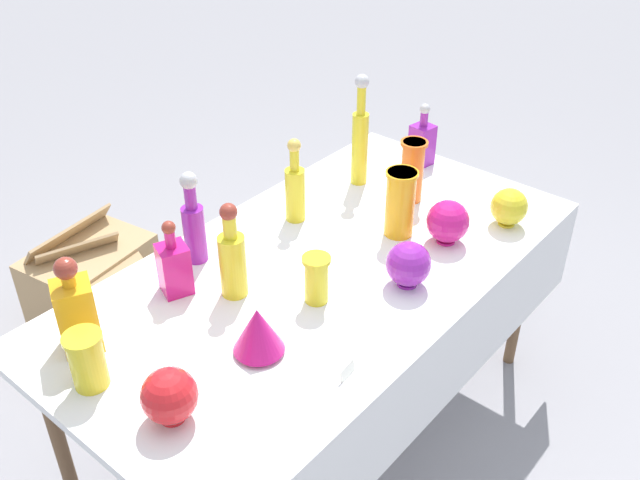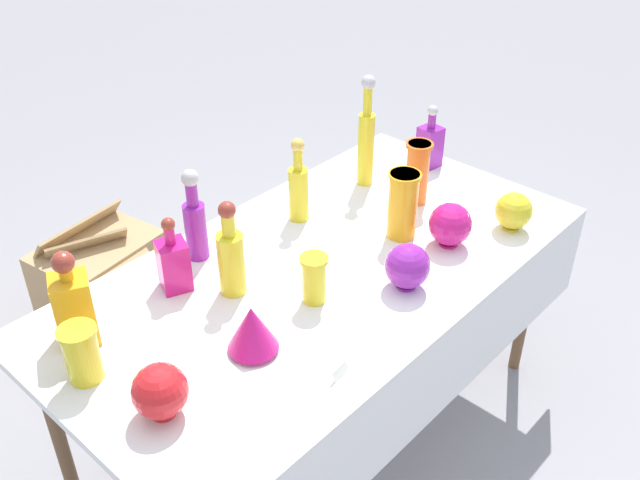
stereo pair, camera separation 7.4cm
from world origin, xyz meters
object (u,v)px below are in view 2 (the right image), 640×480
(tall_bottle_1, at_px, (231,256))
(cardboard_box_behind_right, at_px, (102,278))
(square_decanter_1, at_px, (73,305))
(fluted_vase_0, at_px, (252,328))
(slender_vase_3, at_px, (417,171))
(round_bowl_0, at_px, (160,391))
(round_bowl_1, at_px, (450,224))
(tall_bottle_3, at_px, (298,188))
(cardboard_box_behind_left, at_px, (110,295))
(tall_bottle_0, at_px, (366,139))
(round_bowl_3, at_px, (514,211))
(slender_vase_0, at_px, (403,203))
(slender_vase_2, at_px, (314,277))
(slender_vase_1, at_px, (81,352))
(tall_bottle_2, at_px, (195,221))
(square_decanter_0, at_px, (430,143))
(round_bowl_2, at_px, (407,266))
(square_decanter_2, at_px, (173,262))

(tall_bottle_1, relative_size, cardboard_box_behind_right, 0.57)
(square_decanter_1, bearing_deg, tall_bottle_1, -19.16)
(fluted_vase_0, bearing_deg, slender_vase_3, 8.85)
(square_decanter_1, relative_size, round_bowl_0, 1.98)
(tall_bottle_1, distance_m, round_bowl_1, 0.73)
(tall_bottle_3, xyz_separation_m, cardboard_box_behind_left, (-0.34, 0.82, -0.70))
(tall_bottle_0, bearing_deg, round_bowl_3, -81.01)
(slender_vase_0, relative_size, fluted_vase_0, 1.60)
(slender_vase_2, xyz_separation_m, round_bowl_1, (0.52, -0.13, -0.01))
(slender_vase_1, xyz_separation_m, slender_vase_2, (0.63, -0.22, -0.00))
(tall_bottle_2, bearing_deg, tall_bottle_0, -6.75)
(fluted_vase_0, distance_m, round_bowl_1, 0.79)
(square_decanter_0, relative_size, fluted_vase_0, 1.72)
(square_decanter_1, height_order, fluted_vase_0, square_decanter_1)
(round_bowl_0, height_order, cardboard_box_behind_right, round_bowl_0)
(fluted_vase_0, xyz_separation_m, round_bowl_3, (1.01, -0.20, -0.01))
(tall_bottle_3, bearing_deg, round_bowl_3, -52.83)
(tall_bottle_2, distance_m, slender_vase_1, 0.59)
(square_decanter_0, height_order, square_decanter_1, square_decanter_1)
(slender_vase_2, distance_m, round_bowl_1, 0.53)
(square_decanter_1, relative_size, cardboard_box_behind_left, 0.60)
(cardboard_box_behind_right, bearing_deg, fluted_vase_0, -101.67)
(cardboard_box_behind_left, bearing_deg, square_decanter_0, -43.65)
(tall_bottle_1, distance_m, slender_vase_2, 0.25)
(fluted_vase_0, bearing_deg, slender_vase_1, 145.85)
(slender_vase_0, xyz_separation_m, round_bowl_1, (0.06, -0.15, -0.05))
(square_decanter_1, height_order, round_bowl_2, square_decanter_1)
(round_bowl_2, relative_size, cardboard_box_behind_left, 0.30)
(round_bowl_3, bearing_deg, square_decanter_1, 155.60)
(fluted_vase_0, xyz_separation_m, round_bowl_0, (-0.30, -0.00, -0.00))
(fluted_vase_0, bearing_deg, slender_vase_0, 3.91)
(tall_bottle_0, relative_size, round_bowl_3, 3.16)
(tall_bottle_2, height_order, round_bowl_1, tall_bottle_2)
(tall_bottle_2, xyz_separation_m, square_decanter_1, (-0.48, -0.07, -0.01))
(square_decanter_2, bearing_deg, fluted_vase_0, -95.33)
(square_decanter_2, distance_m, round_bowl_1, 0.89)
(slender_vase_0, height_order, slender_vase_1, slender_vase_0)
(slender_vase_1, bearing_deg, cardboard_box_behind_left, 58.02)
(square_decanter_1, bearing_deg, round_bowl_2, -33.16)
(fluted_vase_0, distance_m, round_bowl_2, 0.53)
(round_bowl_2, bearing_deg, round_bowl_3, -7.88)
(cardboard_box_behind_right, bearing_deg, tall_bottle_2, -95.72)
(slender_vase_0, bearing_deg, round_bowl_2, -139.73)
(tall_bottle_3, xyz_separation_m, square_decanter_0, (0.63, -0.10, -0.03))
(slender_vase_3, height_order, round_bowl_3, slender_vase_3)
(square_decanter_2, distance_m, slender_vase_2, 0.42)
(square_decanter_1, bearing_deg, tall_bottle_3, -0.59)
(tall_bottle_0, height_order, tall_bottle_2, tall_bottle_0)
(square_decanter_0, distance_m, slender_vase_3, 0.29)
(fluted_vase_0, bearing_deg, slender_vase_2, 5.68)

